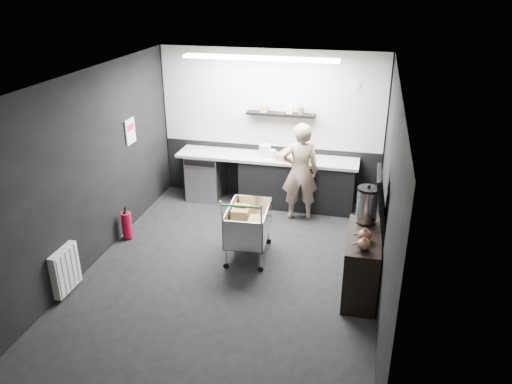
# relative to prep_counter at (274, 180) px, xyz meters

# --- Properties ---
(floor) EXTENTS (5.50, 5.50, 0.00)m
(floor) POSITION_rel_prep_counter_xyz_m (-0.14, -2.42, -0.46)
(floor) COLOR black
(floor) RESTS_ON ground
(ceiling) EXTENTS (5.50, 5.50, 0.00)m
(ceiling) POSITION_rel_prep_counter_xyz_m (-0.14, -2.42, 2.24)
(ceiling) COLOR white
(ceiling) RESTS_ON wall_back
(wall_back) EXTENTS (5.50, 0.00, 5.50)m
(wall_back) POSITION_rel_prep_counter_xyz_m (-0.14, 0.33, 0.89)
(wall_back) COLOR black
(wall_back) RESTS_ON floor
(wall_front) EXTENTS (5.50, 0.00, 5.50)m
(wall_front) POSITION_rel_prep_counter_xyz_m (-0.14, -5.17, 0.89)
(wall_front) COLOR black
(wall_front) RESTS_ON floor
(wall_left) EXTENTS (0.00, 5.50, 5.50)m
(wall_left) POSITION_rel_prep_counter_xyz_m (-2.14, -2.42, 0.89)
(wall_left) COLOR black
(wall_left) RESTS_ON floor
(wall_right) EXTENTS (0.00, 5.50, 5.50)m
(wall_right) POSITION_rel_prep_counter_xyz_m (1.86, -2.42, 0.89)
(wall_right) COLOR black
(wall_right) RESTS_ON floor
(kitchen_wall_panel) EXTENTS (3.95, 0.02, 1.70)m
(kitchen_wall_panel) POSITION_rel_prep_counter_xyz_m (-0.14, 0.31, 1.39)
(kitchen_wall_panel) COLOR silver
(kitchen_wall_panel) RESTS_ON wall_back
(dado_panel) EXTENTS (3.95, 0.02, 1.00)m
(dado_panel) POSITION_rel_prep_counter_xyz_m (-0.14, 0.31, 0.04)
(dado_panel) COLOR black
(dado_panel) RESTS_ON wall_back
(floating_shelf) EXTENTS (1.20, 0.22, 0.04)m
(floating_shelf) POSITION_rel_prep_counter_xyz_m (0.06, 0.20, 1.16)
(floating_shelf) COLOR black
(floating_shelf) RESTS_ON wall_back
(wall_clock) EXTENTS (0.20, 0.03, 0.20)m
(wall_clock) POSITION_rel_prep_counter_xyz_m (1.26, 0.30, 1.69)
(wall_clock) COLOR white
(wall_clock) RESTS_ON wall_back
(poster) EXTENTS (0.02, 0.30, 0.40)m
(poster) POSITION_rel_prep_counter_xyz_m (-2.12, -1.12, 1.09)
(poster) COLOR white
(poster) RESTS_ON wall_left
(poster_red_band) EXTENTS (0.02, 0.22, 0.10)m
(poster_red_band) POSITION_rel_prep_counter_xyz_m (-2.11, -1.12, 1.16)
(poster_red_band) COLOR red
(poster_red_band) RESTS_ON poster
(radiator) EXTENTS (0.10, 0.50, 0.60)m
(radiator) POSITION_rel_prep_counter_xyz_m (-2.08, -3.32, -0.11)
(radiator) COLOR white
(radiator) RESTS_ON wall_left
(ceiling_strip) EXTENTS (2.40, 0.20, 0.04)m
(ceiling_strip) POSITION_rel_prep_counter_xyz_m (-0.14, -0.57, 2.21)
(ceiling_strip) COLOR white
(ceiling_strip) RESTS_ON ceiling
(prep_counter) EXTENTS (3.20, 0.61, 0.90)m
(prep_counter) POSITION_rel_prep_counter_xyz_m (0.00, 0.00, 0.00)
(prep_counter) COLOR black
(prep_counter) RESTS_ON floor
(person) EXTENTS (0.69, 0.53, 1.67)m
(person) POSITION_rel_prep_counter_xyz_m (0.52, -0.45, 0.38)
(person) COLOR beige
(person) RESTS_ON floor
(shopping_cart) EXTENTS (0.63, 0.98, 1.05)m
(shopping_cart) POSITION_rel_prep_counter_xyz_m (-0.01, -1.87, 0.04)
(shopping_cart) COLOR silver
(shopping_cart) RESTS_ON floor
(sideboard) EXTENTS (0.48, 1.12, 1.68)m
(sideboard) POSITION_rel_prep_counter_xyz_m (1.64, -2.39, 0.08)
(sideboard) COLOR black
(sideboard) RESTS_ON floor
(fire_extinguisher) EXTENTS (0.16, 0.16, 0.52)m
(fire_extinguisher) POSITION_rel_prep_counter_xyz_m (-1.99, -1.80, -0.21)
(fire_extinguisher) COLOR #B40C29
(fire_extinguisher) RESTS_ON floor
(cardboard_box) EXTENTS (0.65, 0.56, 0.11)m
(cardboard_box) POSITION_rel_prep_counter_xyz_m (0.38, -0.05, 0.50)
(cardboard_box) COLOR tan
(cardboard_box) RESTS_ON prep_counter
(pink_tub) EXTENTS (0.21, 0.21, 0.21)m
(pink_tub) POSITION_rel_prep_counter_xyz_m (-0.17, 0.00, 0.55)
(pink_tub) COLOR #F5D4DB
(pink_tub) RESTS_ON prep_counter
(white_container) EXTENTS (0.20, 0.17, 0.14)m
(white_container) POSITION_rel_prep_counter_xyz_m (-0.06, -0.05, 0.51)
(white_container) COLOR white
(white_container) RESTS_ON prep_counter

